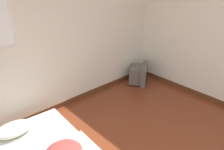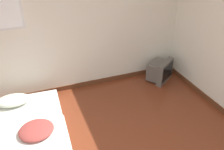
{
  "view_description": "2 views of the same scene",
  "coord_description": "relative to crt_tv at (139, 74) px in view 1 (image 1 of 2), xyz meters",
  "views": [
    {
      "loc": [
        -1.41,
        -0.44,
        2.26
      ],
      "look_at": [
        0.8,
        1.97,
        0.71
      ],
      "focal_mm": 35.0,
      "sensor_mm": 36.0,
      "label": 1
    },
    {
      "loc": [
        -0.48,
        -1.36,
        2.64
      ],
      "look_at": [
        0.73,
        1.78,
        0.69
      ],
      "focal_mm": 40.0,
      "sensor_mm": 36.0,
      "label": 2
    }
  ],
  "objects": [
    {
      "name": "wall_back",
      "position": [
        -2.01,
        0.35,
        1.08
      ],
      "size": [
        7.28,
        0.08,
        2.6
      ],
      "color": "silver",
      "rests_on": "ground_plane"
    },
    {
      "name": "crt_tv",
      "position": [
        0.0,
        0.0,
        0.0
      ],
      "size": [
        0.61,
        0.58,
        0.43
      ],
      "color": "#56514C",
      "rests_on": "ground_plane"
    }
  ]
}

